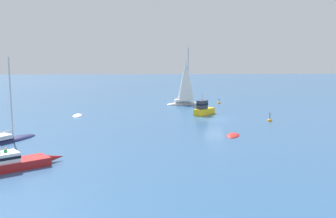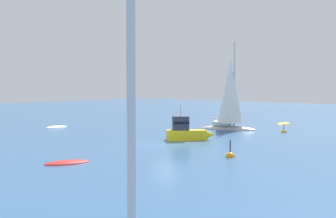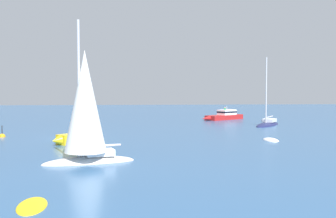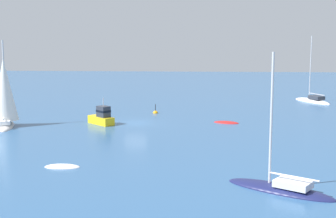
{
  "view_description": "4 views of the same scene",
  "coord_description": "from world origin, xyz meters",
  "views": [
    {
      "loc": [
        7.99,
        59.01,
        10.79
      ],
      "look_at": [
        6.46,
        2.95,
        1.91
      ],
      "focal_mm": 46.8,
      "sensor_mm": 36.0,
      "label": 1
    },
    {
      "loc": [
        -24.65,
        28.62,
        5.13
      ],
      "look_at": [
        3.23,
        -3.93,
        2.68
      ],
      "focal_mm": 49.81,
      "sensor_mm": 36.0,
      "label": 2
    },
    {
      "loc": [
        6.3,
        -42.81,
        5.1
      ],
      "look_at": [
        9.81,
        1.5,
        2.81
      ],
      "focal_mm": 45.47,
      "sensor_mm": 36.0,
      "label": 3
    },
    {
      "loc": [
        55.38,
        7.22,
        10.12
      ],
      "look_at": [
        4.78,
        4.09,
        2.4
      ],
      "focal_mm": 52.33,
      "sensor_mm": 36.0,
      "label": 4
    }
  ],
  "objects": [
    {
      "name": "channel_buoy",
      "position": [
        -2.79,
        -15.18,
        0.01
      ],
      "size": [
        0.59,
        0.59,
        1.09
      ],
      "color": "orange",
      "rests_on": "ground"
    },
    {
      "name": "ground_plane",
      "position": [
        0.0,
        0.0,
        0.0
      ],
      "size": [
        160.0,
        160.0,
        0.0
      ],
      "primitive_type": "plane",
      "color": "#2D5684"
    },
    {
      "name": "ketch_1",
      "position": [
        -19.57,
        24.66,
        0.12
      ],
      "size": [
        7.48,
        5.24,
        10.43
      ],
      "rotation": [
        0.0,
        0.0,
        3.63
      ],
      "color": "white",
      "rests_on": "ground"
    },
    {
      "name": "mooring_buoy",
      "position": [
        -7.24,
        1.71,
        0.01
      ],
      "size": [
        0.67,
        0.67,
        1.5
      ],
      "color": "orange",
      "rests_on": "ground"
    },
    {
      "name": "ketch",
      "position": [
        24.09,
        12.71,
        0.15
      ],
      "size": [
        5.9,
        7.43,
        9.42
      ],
      "rotation": [
        0.0,
        0.0,
        4.13
      ],
      "color": "#191E4C",
      "rests_on": "ground"
    },
    {
      "name": "skiff_1",
      "position": [
        -0.72,
        10.53,
        0.0
      ],
      "size": [
        2.28,
        3.26,
        0.39
      ],
      "rotation": [
        0.0,
        0.0,
        1.25
      ],
      "color": "#B21E1E",
      "rests_on": "ground"
    },
    {
      "name": "launch_1",
      "position": [
        0.95,
        -3.85,
        0.79
      ],
      "size": [
        3.79,
        3.88,
        3.1
      ],
      "rotation": [
        0.0,
        0.0,
        3.95
      ],
      "color": "yellow",
      "rests_on": "ground"
    },
    {
      "name": "sailboat",
      "position": [
        3.05,
        -14.09,
        3.51
      ],
      "size": [
        6.48,
        3.47,
        9.99
      ],
      "rotation": [
        0.0,
        0.0,
        3.41
      ],
      "color": "silver",
      "rests_on": "ground"
    },
    {
      "name": "dinghy",
      "position": [
        19.34,
        -3.19,
        0.0
      ],
      "size": [
        1.33,
        2.78,
        0.45
      ],
      "rotation": [
        0.0,
        0.0,
        1.56
      ],
      "color": "white",
      "rests_on": "ground"
    }
  ]
}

